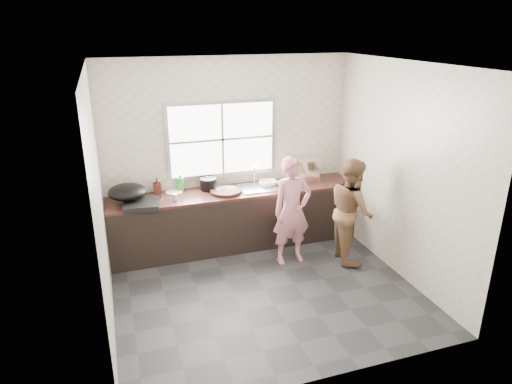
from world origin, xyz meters
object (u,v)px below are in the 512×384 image
object	(u,v)px
woman	(292,214)
bowl_held	(280,183)
pot_lid_left	(147,200)
pot_lid_right	(154,198)
bowl_crabs	(268,184)
bottle_green	(180,182)
person_side	(351,210)
black_pot	(208,184)
wok	(127,192)
burner	(142,204)
dish_rack	(303,170)
cutting_board	(226,191)
glass_jar	(175,197)
bowl_mince	(229,190)
bottle_brown_tall	(157,186)
bottle_brown_short	(207,183)
plate_food	(174,192)

from	to	relation	value
woman	bowl_held	world-z (taller)	woman
pot_lid_left	pot_lid_right	bearing A→B (deg)	26.95
bowl_crabs	bottle_green	bearing A→B (deg)	171.53
woman	person_side	world-z (taller)	person_side
black_pot	bottle_green	size ratio (longest dim) A/B	0.85
wok	pot_lid_right	distance (m)	0.39
burner	pot_lid_left	size ratio (longest dim) A/B	1.73
person_side	bowl_held	distance (m)	1.14
bowl_crabs	dish_rack	world-z (taller)	dish_rack
cutting_board	bowl_crabs	size ratio (longest dim) A/B	2.20
glass_jar	bowl_mince	bearing A→B (deg)	6.84
burner	bottle_brown_tall	bearing A→B (deg)	59.25
glass_jar	pot_lid_right	xyz separation A→B (m)	(-0.26, 0.15, -0.04)
bottle_brown_short	burner	size ratio (longest dim) A/B	0.38
pot_lid_right	dish_rack	bearing A→B (deg)	1.86
bowl_held	bottle_brown_tall	bearing A→B (deg)	173.04
woman	bottle_brown_tall	size ratio (longest dim) A/B	6.70
bowl_mince	bottle_brown_short	size ratio (longest dim) A/B	1.14
glass_jar	pot_lid_right	size ratio (longest dim) A/B	0.38
woman	plate_food	size ratio (longest dim) A/B	5.88
cutting_board	dish_rack	xyz separation A→B (m)	(1.26, 0.17, 0.14)
bottle_brown_tall	pot_lid_left	bearing A→B (deg)	-126.20
woman	bottle_brown_tall	bearing A→B (deg)	148.81
plate_food	bottle_brown_tall	distance (m)	0.25
bowl_mince	pot_lid_left	bearing A→B (deg)	179.81
woman	black_pot	distance (m)	1.29
bowl_mince	bowl_held	size ratio (longest dim) A/B	0.97
bowl_held	glass_jar	distance (m)	1.57
bottle_brown_short	wok	xyz separation A→B (m)	(-1.12, -0.22, 0.07)
bottle_brown_tall	burner	size ratio (longest dim) A/B	0.46
pot_lid_left	bottle_brown_short	bearing A→B (deg)	13.87
bottle_green	black_pot	bearing A→B (deg)	-10.73
burner	dish_rack	world-z (taller)	dish_rack
dish_rack	bowl_crabs	bearing A→B (deg)	-166.10
person_side	pot_lid_left	distance (m)	2.77
person_side	pot_lid_left	world-z (taller)	person_side
bowl_held	dish_rack	xyz separation A→B (m)	(0.41, 0.11, 0.13)
bottle_green	pot_lid_right	xyz separation A→B (m)	(-0.39, -0.18, -0.14)
bowl_held	burner	size ratio (longest dim) A/B	0.44
bottle_green	wok	size ratio (longest dim) A/B	0.56
burner	pot_lid_right	world-z (taller)	burner
bottle_brown_tall	woman	bearing A→B (deg)	-29.11
bowl_crabs	wok	size ratio (longest dim) A/B	0.39
person_side	bottle_green	bearing A→B (deg)	71.54
woman	black_pot	world-z (taller)	woman
bowl_mince	glass_jar	distance (m)	0.78
pot_lid_right	bottle_brown_tall	bearing A→B (deg)	70.39
cutting_board	burner	world-z (taller)	burner
plate_food	dish_rack	size ratio (longest dim) A/B	0.54
wok	glass_jar	bearing A→B (deg)	-8.67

